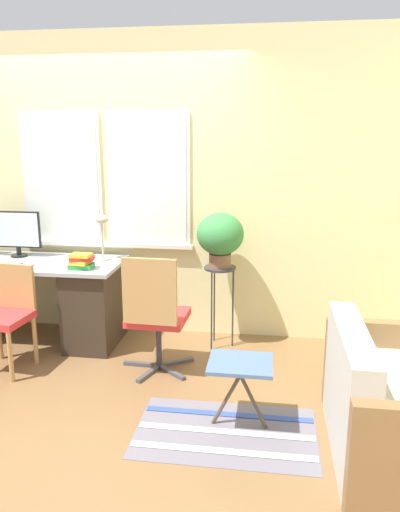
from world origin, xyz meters
The scene contains 15 objects.
ground_plane centered at (0.00, 0.00, 0.00)m, with size 14.00×14.00×0.00m, color brown.
wall_back_with_window centered at (0.00, 0.76, 1.35)m, with size 9.00×0.12×2.70m.
desk centered at (-0.66, 0.34, 0.39)m, with size 1.71×0.69×0.74m.
monitor centered at (-0.79, 0.50, 0.97)m, with size 0.44×0.15×0.41m.
keyboard centered at (-0.79, 0.16, 0.75)m, with size 0.36×0.12×0.02m.
mouse centered at (-0.52, 0.19, 0.76)m, with size 0.04×0.07×0.03m.
desk_lamp centered at (0.01, 0.49, 1.03)m, with size 0.13×0.13×0.40m.
book_stack centered at (-0.07, 0.17, 0.80)m, with size 0.21×0.17×0.13m.
desk_chair_wooden centered at (-0.57, -0.20, 0.46)m, with size 0.43×0.44×0.82m.
office_chair_swivel centered at (0.62, -0.13, 0.49)m, with size 0.56×0.58×0.96m.
couch_loveseat centered at (2.19, -0.94, 0.28)m, with size 0.71×1.17×0.76m.
plant_stand centered at (1.05, 0.46, 0.64)m, with size 0.27×0.27×0.72m.
potted_plant centered at (1.05, 0.46, 0.99)m, with size 0.40×0.40×0.46m.
floor_rug_striped centered at (1.23, -0.87, 0.00)m, with size 1.14×0.70×0.01m.
folding_stool centered at (1.31, -0.78, 0.40)m, with size 0.40×0.34×0.45m.
Camera 1 is at (1.47, -3.65, 1.83)m, focal length 35.00 mm.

